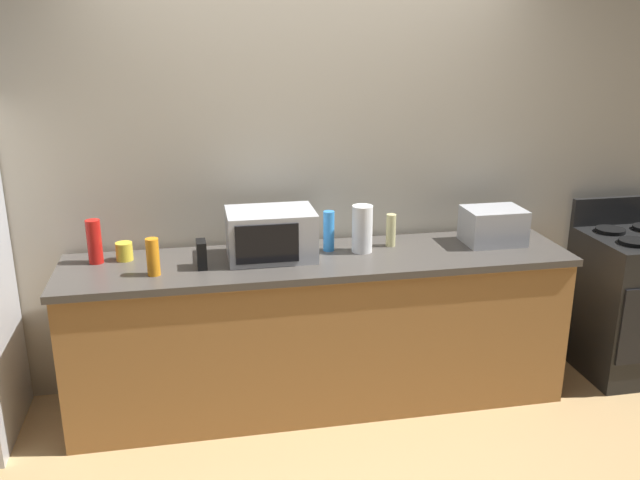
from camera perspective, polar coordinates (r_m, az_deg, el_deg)
ground_plane at (r=3.83m, az=1.18°, el=-16.27°), size 8.00×8.00×0.00m
back_wall at (r=4.04m, az=-1.11°, el=6.48°), size 6.40×0.10×2.70m
counter_run at (r=3.94m, az=0.00°, el=-7.61°), size 2.84×0.64×0.90m
stove_range at (r=4.71m, az=24.71°, el=-4.83°), size 0.60×0.61×1.08m
microwave at (r=3.74m, az=-4.17°, el=0.49°), size 0.48×0.35×0.27m
toaster_oven at (r=4.12m, az=14.38°, el=1.17°), size 0.34×0.26×0.21m
paper_towel_roll at (r=3.83m, az=3.58°, el=0.94°), size 0.12×0.12×0.27m
cordless_phone at (r=3.64m, az=-9.94°, el=-1.20°), size 0.05×0.11×0.15m
bottle_hot_sauce at (r=3.84m, az=-18.47°, el=-0.13°), size 0.08×0.08×0.24m
bottle_spray_cleaner at (r=3.85m, az=0.75°, el=0.77°), size 0.06×0.06×0.23m
bottle_vinegar at (r=3.96m, az=5.99°, el=0.83°), size 0.06×0.06×0.19m
bottle_dish_soap at (r=3.58m, az=-13.89°, el=-1.39°), size 0.07×0.07×0.20m
mug_yellow at (r=3.86m, az=-16.16°, el=-0.93°), size 0.09×0.09×0.10m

